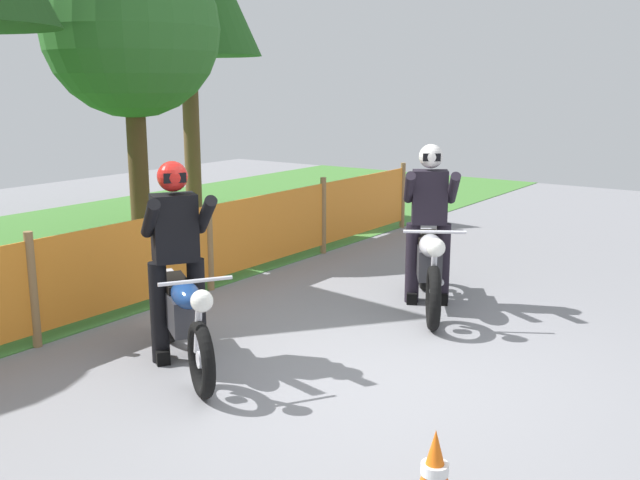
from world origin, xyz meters
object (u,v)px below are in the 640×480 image
object	(u,v)px
rider_lead	(429,218)
traffic_cone	(434,477)
motorcycle_trailing	(183,317)
rider_trailing	(175,250)
motorcycle_lead	(429,265)

from	to	relation	value
rider_lead	traffic_cone	size ratio (longest dim) A/B	3.19
motorcycle_trailing	traffic_cone	bearing A→B (deg)	16.61
rider_trailing	motorcycle_trailing	bearing A→B (deg)	0.51
motorcycle_trailing	rider_trailing	distance (m)	0.56
motorcycle_lead	rider_trailing	bearing A→B (deg)	-54.41
rider_lead	traffic_cone	distance (m)	4.03
motorcycle_trailing	rider_trailing	world-z (taller)	rider_trailing
rider_trailing	traffic_cone	xyz separation A→B (m)	(-0.86, -2.84, -0.69)
motorcycle_lead	motorcycle_trailing	size ratio (longest dim) A/B	1.08
motorcycle_lead	traffic_cone	world-z (taller)	motorcycle_lead
motorcycle_lead	traffic_cone	size ratio (longest dim) A/B	3.35
rider_lead	motorcycle_lead	bearing A→B (deg)	0.57
rider_lead	rider_trailing	bearing A→B (deg)	-51.20
motorcycle_trailing	rider_lead	xyz separation A→B (m)	(2.77, -0.81, 0.49)
motorcycle_lead	rider_trailing	distance (m)	2.76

